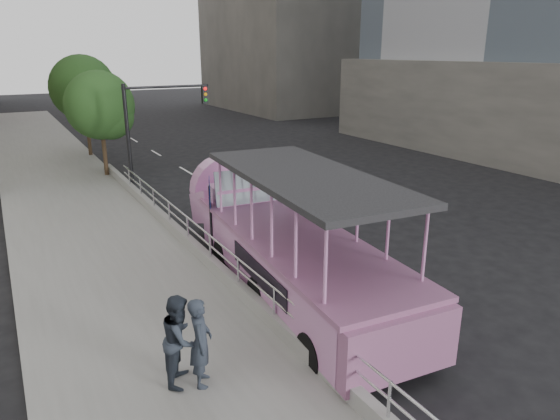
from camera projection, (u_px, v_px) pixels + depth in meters
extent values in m
plane|color=black|center=(332.00, 279.00, 15.16)|extent=(160.00, 160.00, 0.00)
cube|color=gray|center=(79.00, 214.00, 20.68)|extent=(5.50, 80.00, 0.30)
cube|color=gray|center=(211.00, 262.00, 15.20)|extent=(0.24, 30.00, 0.36)
cylinder|color=silver|center=(389.00, 399.00, 8.41)|extent=(0.07, 0.07, 0.70)
cylinder|color=silver|center=(323.00, 342.00, 10.07)|extent=(0.07, 0.07, 0.70)
cylinder|color=silver|center=(274.00, 301.00, 11.73)|extent=(0.07, 0.07, 0.70)
cylinder|color=silver|center=(238.00, 270.00, 13.38)|extent=(0.07, 0.07, 0.70)
cylinder|color=silver|center=(210.00, 246.00, 15.04)|extent=(0.07, 0.07, 0.70)
cylinder|color=silver|center=(188.00, 226.00, 16.69)|extent=(0.07, 0.07, 0.70)
cylinder|color=silver|center=(169.00, 211.00, 18.35)|extent=(0.07, 0.07, 0.70)
cylinder|color=silver|center=(154.00, 197.00, 20.00)|extent=(0.07, 0.07, 0.70)
cylinder|color=silver|center=(141.00, 186.00, 21.66)|extent=(0.07, 0.07, 0.70)
cylinder|color=silver|center=(129.00, 177.00, 23.31)|extent=(0.07, 0.07, 0.70)
cylinder|color=silver|center=(210.00, 246.00, 15.04)|extent=(0.06, 22.00, 0.06)
cylinder|color=silver|center=(210.00, 236.00, 14.94)|extent=(0.06, 22.00, 0.06)
cylinder|color=black|center=(314.00, 353.00, 10.61)|extent=(0.45, 0.99, 0.96)
cylinder|color=black|center=(403.00, 329.00, 11.54)|extent=(0.45, 0.99, 0.96)
cylinder|color=black|center=(260.00, 294.00, 13.19)|extent=(0.45, 0.99, 0.96)
cylinder|color=black|center=(337.00, 278.00, 14.13)|extent=(0.45, 0.99, 0.96)
cylinder|color=black|center=(224.00, 254.00, 15.78)|extent=(0.45, 0.99, 0.96)
cylinder|color=black|center=(291.00, 243.00, 16.71)|extent=(0.45, 0.99, 0.96)
cube|color=#C87FBA|center=(296.00, 262.00, 13.66)|extent=(3.41, 8.95, 1.33)
cube|color=#C87FBA|center=(233.00, 203.00, 18.01)|extent=(2.80, 2.48, 1.67)
cylinder|color=#C87FBA|center=(225.00, 189.00, 18.69)|extent=(2.56, 0.96, 2.51)
cube|color=#8F537C|center=(400.00, 347.00, 9.73)|extent=(2.69, 0.60, 1.33)
cube|color=#8F537C|center=(297.00, 237.00, 13.43)|extent=(3.56, 9.28, 0.13)
cube|color=black|center=(305.00, 176.00, 12.52)|extent=(3.42, 7.26, 0.15)
cube|color=#8B9CA5|center=(252.00, 186.00, 16.05)|extent=(2.46, 0.43, 1.12)
cube|color=#C87FBA|center=(247.00, 192.00, 16.57)|extent=(2.43, 1.26, 0.53)
imported|color=white|center=(246.00, 174.00, 25.42)|extent=(1.58, 3.62, 1.22)
imported|color=#29313C|center=(201.00, 342.00, 9.68)|extent=(0.68, 0.80, 1.85)
imported|color=#29313C|center=(180.00, 339.00, 9.77)|extent=(1.07, 1.14, 1.87)
cylinder|color=black|center=(211.00, 225.00, 15.99)|extent=(0.08, 0.08, 2.59)
cube|color=navy|center=(210.00, 192.00, 15.66)|extent=(0.26, 0.60, 0.93)
cube|color=white|center=(211.00, 192.00, 15.67)|extent=(0.16, 0.39, 0.57)
cylinder|color=black|center=(128.00, 141.00, 23.35)|extent=(0.18, 0.18, 5.20)
cylinder|color=black|center=(166.00, 87.00, 23.56)|extent=(4.20, 0.12, 0.12)
cube|color=black|center=(205.00, 95.00, 24.59)|extent=(0.28, 0.22, 0.85)
sphere|color=red|center=(205.00, 89.00, 24.39)|extent=(0.16, 0.16, 0.16)
cylinder|color=#3B281B|center=(105.00, 152.00, 26.33)|extent=(0.22, 0.22, 3.08)
sphere|color=#2C5120|center=(100.00, 105.00, 25.59)|extent=(3.52, 3.52, 3.52)
sphere|color=#2C5120|center=(110.00, 116.00, 25.70)|extent=(2.42, 2.42, 2.42)
cylinder|color=#3B281B|center=(88.00, 132.00, 31.33)|extent=(0.22, 0.22, 3.47)
sphere|color=#2C5120|center=(83.00, 88.00, 30.50)|extent=(3.97, 3.97, 3.97)
sphere|color=#2C5120|center=(92.00, 98.00, 30.63)|extent=(2.73, 2.73, 2.73)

